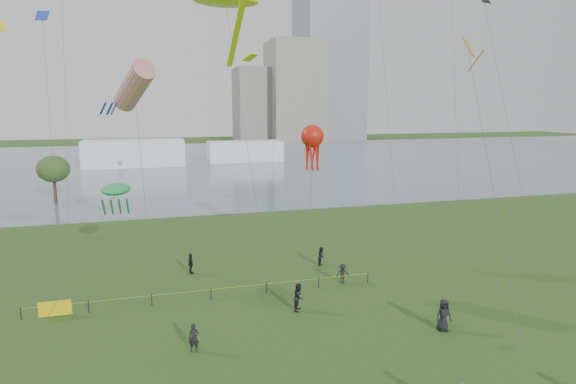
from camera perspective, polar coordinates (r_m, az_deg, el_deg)
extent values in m
cube|color=slate|center=(120.03, -11.86, 3.48)|extent=(400.00, 120.00, 0.08)
cube|color=gray|center=(189.04, 0.82, 11.78)|extent=(20.00, 20.00, 38.00)
cube|color=slate|center=(191.29, -3.80, 10.24)|extent=(16.00, 18.00, 28.00)
cube|color=white|center=(114.53, -17.74, 4.41)|extent=(22.00, 8.00, 6.00)
cube|color=white|center=(119.59, -5.11, 4.82)|extent=(18.00, 7.00, 5.00)
cylinder|color=#362318|center=(74.05, -25.86, -0.15)|extent=(0.44, 0.44, 3.04)
ellipsoid|color=#355521|center=(73.58, -26.06, 2.47)|extent=(4.32, 4.32, 3.65)
cylinder|color=black|center=(35.69, -29.10, -12.50)|extent=(0.07, 0.07, 0.85)
cylinder|color=black|center=(34.96, -22.57, -12.45)|extent=(0.07, 0.07, 0.85)
cylinder|color=black|center=(34.68, -15.84, -12.23)|extent=(0.07, 0.07, 0.85)
cylinder|color=black|center=(34.85, -9.12, -11.84)|extent=(0.07, 0.07, 0.85)
cylinder|color=black|center=(35.48, -2.57, -11.31)|extent=(0.07, 0.07, 0.85)
cylinder|color=black|center=(36.54, 3.66, -10.67)|extent=(0.07, 0.07, 0.85)
cylinder|color=black|center=(37.99, 9.44, -9.97)|extent=(0.07, 0.07, 0.85)
cylinder|color=gold|center=(34.73, -9.13, -11.35)|extent=(24.00, 0.03, 0.03)
cube|color=yellow|center=(35.22, -25.88, -12.30)|extent=(2.00, 0.04, 1.00)
imported|color=black|center=(32.59, 1.30, -12.33)|extent=(1.07, 1.14, 1.87)
imported|color=black|center=(37.53, 6.50, -9.58)|extent=(1.08, 0.73, 1.55)
imported|color=black|center=(40.09, -11.44, -8.33)|extent=(0.59, 1.04, 1.68)
imported|color=black|center=(31.32, 17.95, -13.71)|extent=(1.00, 0.69, 1.96)
imported|color=black|center=(28.14, -11.09, -16.61)|extent=(0.67, 0.53, 1.62)
imported|color=black|center=(41.40, 4.00, -7.60)|extent=(0.95, 0.99, 1.61)
cylinder|color=#3F3F42|center=(33.00, -4.68, 4.67)|extent=(1.90, 5.05, 20.54)
ellipsoid|color=#EFFF0D|center=(35.89, -7.34, 21.53)|extent=(4.61, 2.88, 0.72)
cube|color=#EFFF0D|center=(31.39, -6.02, 18.77)|extent=(0.36, 6.98, 4.09)
cube|color=#EFFF0D|center=(27.42, -4.51, 15.64)|extent=(0.95, 0.95, 0.42)
cylinder|color=#3F3F42|center=(35.98, -16.69, 0.14)|extent=(0.70, 3.73, 14.83)
cylinder|color=red|center=(37.37, -17.77, 11.86)|extent=(3.50, 4.98, 3.68)
cylinder|color=#1A2BB7|center=(36.21, -19.93, 9.28)|extent=(0.60, 1.13, 0.88)
cylinder|color=#1A2BB7|center=(36.61, -20.33, 9.25)|extent=(0.60, 1.13, 0.88)
cylinder|color=#1A2BB7|center=(36.50, -21.06, 9.21)|extent=(0.60, 1.13, 0.88)
cylinder|color=#1A2BB7|center=(36.03, -21.12, 9.20)|extent=(0.60, 1.13, 0.88)
cylinder|color=#1A2BB7|center=(35.85, -20.42, 9.24)|extent=(0.60, 1.13, 0.88)
cylinder|color=#3F3F42|center=(36.28, -23.07, -6.35)|extent=(4.25, 6.94, 7.23)
ellipsoid|color=green|center=(38.65, -19.72, 0.33)|extent=(2.17, 3.90, 0.76)
cylinder|color=green|center=(37.32, -21.01, -1.64)|extent=(0.16, 1.79, 1.54)
cylinder|color=green|center=(37.27, -20.17, -1.60)|extent=(0.16, 1.79, 1.54)
cylinder|color=green|center=(37.23, -19.32, -1.56)|extent=(0.16, 1.79, 1.54)
cylinder|color=green|center=(37.20, -18.48, -1.53)|extent=(0.16, 1.79, 1.54)
cylinder|color=#3F3F42|center=(37.64, 2.62, -2.06)|extent=(2.93, 7.68, 10.92)
sphere|color=red|center=(40.96, 2.92, 6.62)|extent=(1.95, 1.95, 1.95)
cylinder|color=red|center=(41.25, 3.56, 4.41)|extent=(0.18, 0.54, 2.60)
cylinder|color=red|center=(41.58, 3.03, 4.46)|extent=(0.49, 0.36, 2.61)
cylinder|color=red|center=(41.42, 2.37, 4.44)|extent=(0.49, 0.36, 2.61)
cylinder|color=red|center=(40.93, 2.23, 4.38)|extent=(0.18, 0.54, 2.60)
cylinder|color=red|center=(40.60, 2.76, 4.33)|extent=(0.49, 0.36, 2.61)
cylinder|color=red|center=(40.76, 3.43, 4.34)|extent=(0.49, 0.36, 2.61)
cylinder|color=#3F3F42|center=(28.85, 23.26, -0.06)|extent=(6.18, 14.79, 17.40)
cube|color=orange|center=(36.43, 20.60, 15.80)|extent=(1.54, 1.54, 1.26)
cylinder|color=orange|center=(35.61, 21.38, 14.28)|extent=(0.08, 1.58, 1.35)
cube|color=#1933B2|center=(41.60, -27.12, 18.12)|extent=(1.04, 1.00, 0.76)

